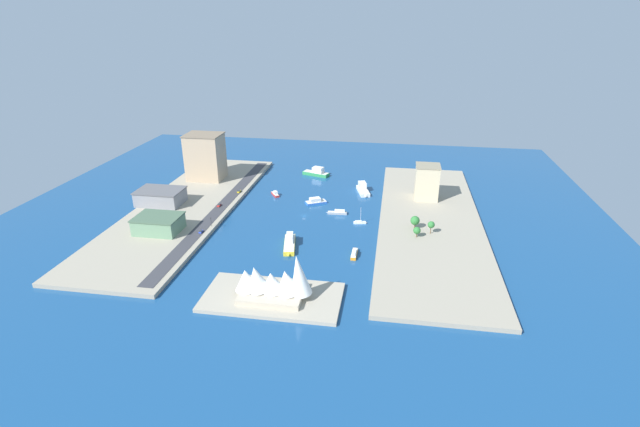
{
  "coord_description": "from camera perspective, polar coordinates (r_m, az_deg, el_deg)",
  "views": [
    {
      "loc": [
        -62.24,
        309.0,
        135.53
      ],
      "look_at": [
        -12.0,
        0.91,
        2.93
      ],
      "focal_mm": 26.38,
      "sensor_mm": 36.0,
      "label": 1
    }
  ],
  "objects": [
    {
      "name": "terminal_long_green",
      "position": [
        328.17,
        -18.99,
        -1.18
      ],
      "size": [
        29.51,
        22.54,
        10.8
      ],
      "color": "slate",
      "rests_on": "quay_east"
    },
    {
      "name": "ferry_yellow_fast",
      "position": [
        297.85,
        -3.71,
        -3.6
      ],
      "size": [
        11.14,
        28.09,
        6.91
      ],
      "color": "yellow",
      "rests_on": "ground_plane"
    },
    {
      "name": "office_block_beige",
      "position": [
        373.22,
        12.83,
        3.76
      ],
      "size": [
        18.44,
        17.99,
        26.95
      ],
      "color": "#C6B793",
      "rests_on": "quay_west"
    },
    {
      "name": "peninsula_point",
      "position": [
        247.34,
        -5.79,
        -10.07
      ],
      "size": [
        71.23,
        36.65,
        2.0
      ],
      "primitive_type": "cube",
      "color": "#A89E89",
      "rests_on": "ground_plane"
    },
    {
      "name": "sailboat_small_white",
      "position": [
        330.98,
        4.86,
        -1.06
      ],
      "size": [
        9.89,
        4.17,
        12.11
      ],
      "color": "white",
      "rests_on": "ground_plane"
    },
    {
      "name": "road_strip",
      "position": [
        359.04,
        -11.93,
        0.77
      ],
      "size": [
        9.27,
        228.0,
        0.15
      ],
      "primitive_type": "cube",
      "color": "#38383D",
      "rests_on": "quay_east"
    },
    {
      "name": "apartment_midrise_tan",
      "position": [
        419.9,
        -13.74,
        6.71
      ],
      "size": [
        30.72,
        24.8,
        39.48
      ],
      "color": "tan",
      "rests_on": "quay_east"
    },
    {
      "name": "pickup_red",
      "position": [
        360.72,
        -12.14,
        1.01
      ],
      "size": [
        2.11,
        5.05,
        1.62
      ],
      "color": "black",
      "rests_on": "road_strip"
    },
    {
      "name": "water_taxi_orange",
      "position": [
        287.56,
        4.18,
        -4.85
      ],
      "size": [
        3.36,
        14.93,
        3.75
      ],
      "color": "orange",
      "rests_on": "ground_plane"
    },
    {
      "name": "quay_west",
      "position": [
        338.05,
        13.2,
        -1.03
      ],
      "size": [
        70.0,
        240.0,
        2.57
      ],
      "primitive_type": "cube",
      "color": "#9E937F",
      "rests_on": "ground_plane"
    },
    {
      "name": "ground_plane",
      "position": [
        343.11,
        -1.95,
        -0.27
      ],
      "size": [
        440.0,
        440.0,
        0.0
      ],
      "primitive_type": "plane",
      "color": "navy"
    },
    {
      "name": "warehouse_low_gray",
      "position": [
        376.02,
        -18.78,
        1.95
      ],
      "size": [
        34.03,
        23.81,
        11.23
      ],
      "color": "gray",
      "rests_on": "quay_east"
    },
    {
      "name": "tugboat_red",
      "position": [
        382.78,
        -5.46,
        2.39
      ],
      "size": [
        8.99,
        11.95,
        3.91
      ],
      "color": "red",
      "rests_on": "ground_plane"
    },
    {
      "name": "ferry_white_commuter",
      "position": [
        389.32,
        5.22,
        2.96
      ],
      "size": [
        13.26,
        25.28,
        7.72
      ],
      "color": "silver",
      "rests_on": "ground_plane"
    },
    {
      "name": "opera_landmark",
      "position": [
        242.09,
        -5.64,
        -8.22
      ],
      "size": [
        41.22,
        23.78,
        24.99
      ],
      "color": "#BCAD93",
      "rests_on": "peninsula_point"
    },
    {
      "name": "catamaran_blue",
      "position": [
        365.21,
        -0.52,
        1.51
      ],
      "size": [
        17.61,
        14.01,
        4.41
      ],
      "color": "blue",
      "rests_on": "ground_plane"
    },
    {
      "name": "ferry_green_doubledeck",
      "position": [
        429.12,
        -0.44,
        5.01
      ],
      "size": [
        26.59,
        14.89,
        8.07
      ],
      "color": "#2D8C4C",
      "rests_on": "ground_plane"
    },
    {
      "name": "park_tree_cluster",
      "position": [
        316.77,
        11.92,
        -1.24
      ],
      "size": [
        15.57,
        19.23,
        8.7
      ],
      "color": "brown",
      "rests_on": "quay_west"
    },
    {
      "name": "yacht_sleek_gray",
      "position": [
        345.43,
        2.14,
        0.14
      ],
      "size": [
        15.37,
        3.78,
        3.57
      ],
      "color": "#999EA3",
      "rests_on": "ground_plane"
    },
    {
      "name": "quay_east",
      "position": [
        369.73,
        -15.79,
        0.81
      ],
      "size": [
        70.0,
        240.0,
        2.57
      ],
      "primitive_type": "cube",
      "color": "#9E937F",
      "rests_on": "ground_plane"
    },
    {
      "name": "traffic_light_waterfront",
      "position": [
        326.35,
        -13.08,
        -0.83
      ],
      "size": [
        0.36,
        0.36,
        6.5
      ],
      "color": "black",
      "rests_on": "quay_east"
    },
    {
      "name": "hatchback_blue",
      "position": [
        319.98,
        -14.24,
        -2.13
      ],
      "size": [
        2.02,
        4.4,
        1.38
      ],
      "color": "black",
      "rests_on": "road_strip"
    },
    {
      "name": "taxi_yellow_cab",
      "position": [
        386.06,
        -9.8,
        2.67
      ],
      "size": [
        1.87,
        4.98,
        1.6
      ],
      "color": "black",
      "rests_on": "road_strip"
    }
  ]
}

